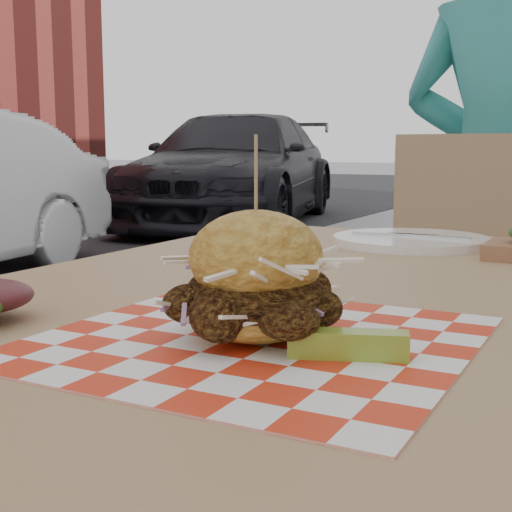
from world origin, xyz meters
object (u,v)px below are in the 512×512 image
at_px(car_dark, 236,168).
at_px(diner, 502,188).
at_px(patio_table, 317,346).
at_px(sandwich, 256,283).
at_px(patio_chair, 469,303).

bearing_deg(car_dark, diner, -68.37).
relative_size(car_dark, patio_table, 3.81).
relative_size(diner, car_dark, 0.36).
xyz_separation_m(patio_table, sandwich, (0.05, -0.26, 0.13)).
relative_size(diner, patio_table, 1.35).
bearing_deg(car_dark, patio_chair, -69.78).
bearing_deg(patio_table, diner, 88.54).
height_order(patio_table, patio_chair, patio_chair).
distance_m(patio_chair, sandwich, 1.19).
bearing_deg(patio_chair, diner, 92.36).
height_order(diner, patio_chair, diner).
height_order(diner, patio_table, diner).
height_order(car_dark, patio_chair, car_dark).
xyz_separation_m(patio_chair, sandwich, (0.04, -1.16, 0.25)).
xyz_separation_m(diner, patio_chair, (-0.02, -0.27, -0.26)).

